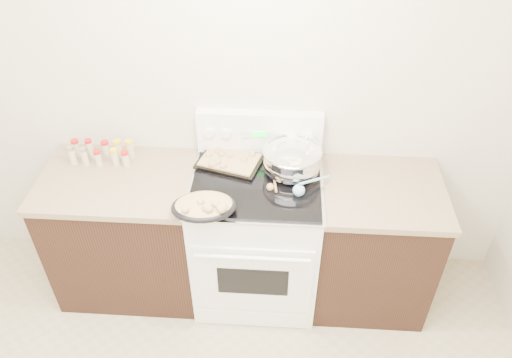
{
  "coord_description": "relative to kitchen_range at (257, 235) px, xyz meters",
  "views": [
    {
      "loc": [
        0.49,
        -0.8,
        2.79
      ],
      "look_at": [
        0.35,
        1.37,
        1.0
      ],
      "focal_mm": 35.0,
      "sensor_mm": 36.0,
      "label": 1
    }
  ],
  "objects": [
    {
      "name": "baking_sheet",
      "position": [
        -0.18,
        0.15,
        0.47
      ],
      "size": [
        0.43,
        0.35,
        0.06
      ],
      "color": "black",
      "rests_on": "kitchen_range"
    },
    {
      "name": "wooden_spoon",
      "position": [
        0.09,
        -0.02,
        0.46
      ],
      "size": [
        0.06,
        0.29,
        0.04
      ],
      "color": "tan",
      "rests_on": "kitchen_range"
    },
    {
      "name": "mixing_bowl",
      "position": [
        0.2,
        0.1,
        0.53
      ],
      "size": [
        0.36,
        0.36,
        0.2
      ],
      "color": "silver",
      "rests_on": "kitchen_range"
    },
    {
      "name": "spice_jars",
      "position": [
        -0.96,
        0.17,
        0.49
      ],
      "size": [
        0.39,
        0.15,
        0.13
      ],
      "color": "#BFB28C",
      "rests_on": "counter_left"
    },
    {
      "name": "room_shell",
      "position": [
        -0.35,
        -1.42,
        1.21
      ],
      "size": [
        4.1,
        3.6,
        2.75
      ],
      "color": "beige",
      "rests_on": "ground"
    },
    {
      "name": "blue_ladle",
      "position": [
        0.26,
        -0.09,
        0.48
      ],
      "size": [
        0.21,
        0.18,
        0.09
      ],
      "color": "#83B4C4",
      "rests_on": "kitchen_range"
    },
    {
      "name": "counter_right",
      "position": [
        0.73,
        0.01,
        -0.03
      ],
      "size": [
        0.73,
        0.67,
        0.92
      ],
      "color": "black",
      "rests_on": "ground"
    },
    {
      "name": "kitchen_range",
      "position": [
        0.0,
        0.0,
        0.0
      ],
      "size": [
        0.78,
        0.73,
        1.22
      ],
      "color": "white",
      "rests_on": "ground"
    },
    {
      "name": "counter_left",
      "position": [
        -0.83,
        0.01,
        -0.03
      ],
      "size": [
        0.93,
        0.67,
        0.92
      ],
      "color": "black",
      "rests_on": "ground"
    },
    {
      "name": "roasting_pan",
      "position": [
        -0.26,
        -0.29,
        0.5
      ],
      "size": [
        0.39,
        0.3,
        0.12
      ],
      "color": "black",
      "rests_on": "kitchen_range"
    }
  ]
}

